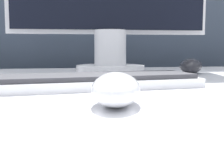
# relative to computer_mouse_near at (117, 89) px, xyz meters

# --- Properties ---
(partition_panel) EXTENTS (5.00, 0.03, 1.35)m
(partition_panel) POSITION_rel_computer_mouse_near_xyz_m (-0.07, 0.83, -0.09)
(partition_panel) COLOR #333D4C
(partition_panel) RESTS_ON ground_plane
(computer_mouse_near) EXTENTS (0.08, 0.13, 0.04)m
(computer_mouse_near) POSITION_rel_computer_mouse_near_xyz_m (0.00, 0.00, 0.00)
(computer_mouse_near) COLOR white
(computer_mouse_near) RESTS_ON desk
(keyboard) EXTENTS (0.39, 0.16, 0.02)m
(keyboard) POSITION_rel_computer_mouse_near_xyz_m (-0.01, 0.17, -0.01)
(keyboard) COLOR white
(keyboard) RESTS_ON desk
(computer_mouse_far) EXTENTS (0.11, 0.13, 0.04)m
(computer_mouse_far) POSITION_rel_computer_mouse_near_xyz_m (0.28, 0.42, 0.00)
(computer_mouse_far) COLOR #232328
(computer_mouse_far) RESTS_ON desk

